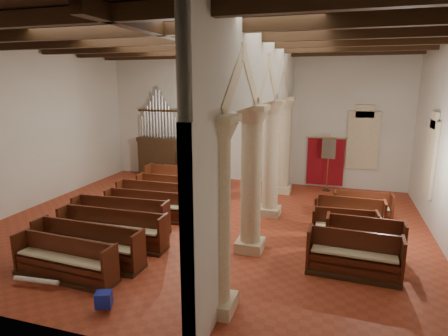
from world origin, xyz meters
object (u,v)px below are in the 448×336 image
pipe_organ (160,150)px  aisle_pew_0 (353,261)px  nave_pew_0 (65,265)px  lectern (185,168)px  processional_banner (327,173)px

pipe_organ → aisle_pew_0: (9.04, -7.63, -1.00)m
nave_pew_0 → pipe_organ: bearing=106.8°
pipe_organ → lectern: size_ratio=3.51×
lectern → aisle_pew_0: lectern is taller
lectern → nave_pew_0: size_ratio=0.45×
lectern → processional_banner: processional_banner is taller
lectern → pipe_organ: bearing=158.6°
aisle_pew_0 → nave_pew_0: bearing=-159.1°
nave_pew_0 → aisle_pew_0: 7.02m
pipe_organ → processional_banner: size_ratio=1.76×
processional_banner → nave_pew_0: 11.25m
processional_banner → nave_pew_0: size_ratio=0.90×
processional_banner → nave_pew_0: (-5.75, -9.66, -0.48)m
lectern → processional_banner: (6.78, -0.16, 0.30)m
lectern → processional_banner: size_ratio=0.50×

